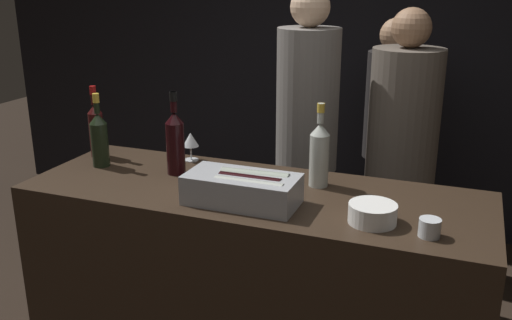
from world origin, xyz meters
TOP-DOWN VIEW (x-y plane):
  - wall_back_chalkboard at (0.00, 2.57)m, footprint 6.40×0.06m
  - bar_counter at (0.00, 0.34)m, footprint 1.92×0.67m
  - ice_bin_with_bottles at (0.02, 0.19)m, footprint 0.44×0.22m
  - bowl_white at (0.52, 0.18)m, footprint 0.17×0.17m
  - wine_glass at (-0.42, 0.60)m, footprint 0.08×0.08m
  - candle_votive at (0.72, 0.14)m, footprint 0.08×0.08m
  - red_wine_bottle_tall at (-0.88, 0.49)m, footprint 0.07×0.07m
  - champagne_bottle at (-0.77, 0.38)m, footprint 0.08×0.08m
  - red_wine_bottle_black_foil at (-0.40, 0.41)m, footprint 0.08×0.08m
  - rose_wine_bottle at (0.24, 0.48)m, footprint 0.08×0.08m
  - person_in_hoodie at (0.47, 1.41)m, footprint 0.39×0.39m
  - person_blond_tee at (-0.03, 1.24)m, footprint 0.34×0.34m
  - person_grey_polo at (0.32, 2.00)m, footprint 0.34×0.34m

SIDE VIEW (x-z plane):
  - bar_counter at x=0.00m, z-range 0.00..1.06m
  - person_grey_polo at x=0.32m, z-range 0.10..1.75m
  - person_in_hoodie at x=0.47m, z-range 0.10..1.85m
  - person_blond_tee at x=-0.03m, z-range 0.12..1.97m
  - candle_votive at x=0.72m, z-range 1.06..1.13m
  - bowl_white at x=0.52m, z-range 1.06..1.14m
  - ice_bin_with_bottles at x=0.02m, z-range 1.07..1.19m
  - wine_glass at x=-0.42m, z-range 1.09..1.23m
  - champagne_bottle at x=-0.77m, z-range 1.03..1.37m
  - red_wine_bottle_tall at x=-0.88m, z-range 1.03..1.38m
  - rose_wine_bottle at x=0.24m, z-range 1.03..1.38m
  - red_wine_bottle_black_foil at x=-0.40m, z-range 1.03..1.40m
  - wall_back_chalkboard at x=0.00m, z-range 0.00..2.80m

